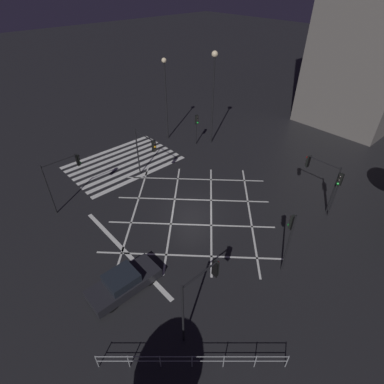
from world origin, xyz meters
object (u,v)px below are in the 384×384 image
(traffic_light_ne_main, at_px, (201,288))
(traffic_light_sw_cross, at_px, (197,124))
(traffic_light_se_main, at_px, (64,172))
(waiting_car, at_px, (124,282))
(street_lamp_east, at_px, (214,77))
(traffic_light_nw_main, at_px, (337,186))
(traffic_light_median_north, at_px, (290,233))
(traffic_light_median_south, at_px, (146,147))
(street_lamp_west, at_px, (165,85))
(traffic_light_nw_cross, at_px, (320,172))

(traffic_light_ne_main, bearing_deg, traffic_light_sw_cross, 47.54)
(traffic_light_se_main, relative_size, waiting_car, 1.01)
(street_lamp_east, bearing_deg, traffic_light_nw_main, 82.05)
(traffic_light_sw_cross, height_order, waiting_car, traffic_light_sw_cross)
(traffic_light_median_north, bearing_deg, waiting_car, 56.55)
(traffic_light_ne_main, distance_m, traffic_light_median_south, 14.58)
(traffic_light_sw_cross, relative_size, street_lamp_west, 0.39)
(traffic_light_ne_main, height_order, traffic_light_median_north, traffic_light_ne_main)
(street_lamp_west, bearing_deg, waiting_car, 43.98)
(traffic_light_sw_cross, xyz_separation_m, street_lamp_east, (-1.53, 0.74, 4.66))
(traffic_light_median_south, bearing_deg, traffic_light_sw_cross, 105.33)
(street_lamp_east, xyz_separation_m, waiting_car, (17.35, 9.91, -6.47))
(traffic_light_se_main, relative_size, street_lamp_east, 0.46)
(traffic_light_nw_cross, bearing_deg, traffic_light_sw_cross, -0.49)
(traffic_light_nw_main, bearing_deg, traffic_light_median_south, -61.18)
(traffic_light_median_south, bearing_deg, traffic_light_ne_main, -25.01)
(traffic_light_se_main, xyz_separation_m, traffic_light_ne_main, (-0.50, 14.39, 0.09))
(traffic_light_sw_cross, xyz_separation_m, waiting_car, (15.82, 10.65, -1.81))
(traffic_light_median_north, bearing_deg, traffic_light_sw_cross, -25.30)
(traffic_light_ne_main, height_order, traffic_light_nw_cross, traffic_light_ne_main)
(traffic_light_se_main, height_order, traffic_light_nw_main, traffic_light_se_main)
(traffic_light_nw_main, bearing_deg, traffic_light_ne_main, -0.78)
(traffic_light_se_main, bearing_deg, traffic_light_sw_cross, 3.87)
(traffic_light_se_main, relative_size, street_lamp_west, 0.51)
(traffic_light_se_main, distance_m, traffic_light_median_south, 6.76)
(traffic_light_nw_cross, bearing_deg, traffic_light_ne_main, 96.19)
(traffic_light_median_north, distance_m, waiting_car, 10.18)
(traffic_light_sw_cross, distance_m, traffic_light_median_north, 17.80)
(traffic_light_median_south, height_order, waiting_car, traffic_light_median_south)
(street_lamp_west, bearing_deg, traffic_light_median_south, 39.87)
(traffic_light_median_north, height_order, waiting_car, traffic_light_median_north)
(street_lamp_east, relative_size, street_lamp_west, 1.10)
(traffic_light_se_main, distance_m, traffic_light_nw_cross, 19.36)
(traffic_light_ne_main, height_order, street_lamp_east, street_lamp_east)
(traffic_light_se_main, bearing_deg, traffic_light_nw_main, -46.09)
(traffic_light_sw_cross, bearing_deg, traffic_light_nw_cross, -0.49)
(street_lamp_west, relative_size, waiting_car, 1.98)
(traffic_light_nw_cross, bearing_deg, street_lamp_east, -7.16)
(traffic_light_median_south, relative_size, waiting_car, 1.05)
(traffic_light_median_north, xyz_separation_m, traffic_light_nw_cross, (-7.48, -2.22, -0.15))
(traffic_light_sw_cross, relative_size, traffic_light_median_north, 0.75)
(traffic_light_nw_main, relative_size, traffic_light_median_north, 0.87)
(traffic_light_nw_cross, distance_m, waiting_car, 16.21)
(street_lamp_east, bearing_deg, street_lamp_west, -54.59)
(traffic_light_sw_cross, bearing_deg, waiting_car, -56.04)
(traffic_light_nw_main, relative_size, traffic_light_nw_cross, 0.95)
(traffic_light_ne_main, distance_m, traffic_light_sw_cross, 20.86)
(traffic_light_sw_cross, relative_size, waiting_car, 0.78)
(traffic_light_ne_main, height_order, street_lamp_west, street_lamp_west)
(traffic_light_sw_cross, bearing_deg, street_lamp_west, -157.84)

